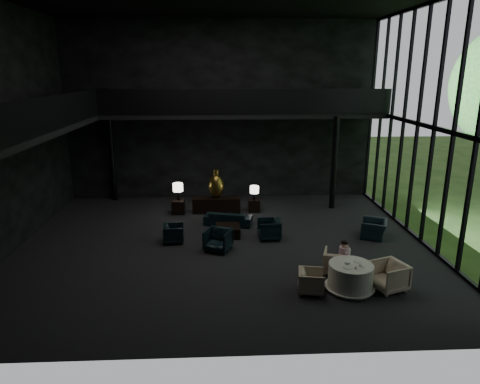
{
  "coord_description": "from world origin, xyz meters",
  "views": [
    {
      "loc": [
        -0.08,
        -13.71,
        5.78
      ],
      "look_at": [
        0.6,
        0.5,
        1.76
      ],
      "focal_mm": 32.0,
      "sensor_mm": 36.0,
      "label": 1
    }
  ],
  "objects_px": {
    "dining_chair_east": "(389,273)",
    "lounge_armchair_west": "(174,233)",
    "window_armchair": "(374,227)",
    "bronze_urn": "(216,186)",
    "side_table_right": "(254,205)",
    "dining_chair_north": "(337,261)",
    "dining_chair_west": "(311,282)",
    "dining_table": "(350,278)",
    "sofa": "(228,217)",
    "side_table_left": "(178,207)",
    "lounge_armchair_south": "(218,238)",
    "lounge_armchair_east": "(269,228)",
    "coffee_table": "(228,231)",
    "child": "(344,251)",
    "table_lamp_right": "(254,190)",
    "table_lamp_left": "(178,188)",
    "console": "(216,205)"
  },
  "relations": [
    {
      "from": "lounge_armchair_south",
      "to": "dining_table",
      "type": "height_order",
      "value": "lounge_armchair_south"
    },
    {
      "from": "bronze_urn",
      "to": "window_armchair",
      "type": "bearing_deg",
      "value": -29.29
    },
    {
      "from": "bronze_urn",
      "to": "child",
      "type": "xyz_separation_m",
      "value": [
        3.75,
        -6.06,
        -0.39
      ]
    },
    {
      "from": "window_armchair",
      "to": "bronze_urn",
      "type": "bearing_deg",
      "value": -96.5
    },
    {
      "from": "lounge_armchair_south",
      "to": "window_armchair",
      "type": "distance_m",
      "value": 5.69
    },
    {
      "from": "console",
      "to": "dining_chair_east",
      "type": "xyz_separation_m",
      "value": [
        4.73,
        -6.89,
        0.16
      ]
    },
    {
      "from": "table_lamp_right",
      "to": "dining_chair_east",
      "type": "bearing_deg",
      "value": -65.25
    },
    {
      "from": "lounge_armchair_east",
      "to": "dining_chair_west",
      "type": "xyz_separation_m",
      "value": [
        0.71,
        -3.89,
        -0.08
      ]
    },
    {
      "from": "table_lamp_left",
      "to": "child",
      "type": "distance_m",
      "value": 8.04
    },
    {
      "from": "bronze_urn",
      "to": "lounge_armchair_east",
      "type": "height_order",
      "value": "bronze_urn"
    },
    {
      "from": "dining_chair_north",
      "to": "dining_chair_west",
      "type": "distance_m",
      "value": 1.51
    },
    {
      "from": "window_armchair",
      "to": "child",
      "type": "relative_size",
      "value": 1.4
    },
    {
      "from": "bronze_urn",
      "to": "lounge_armchair_east",
      "type": "relative_size",
      "value": 1.51
    },
    {
      "from": "bronze_urn",
      "to": "dining_chair_east",
      "type": "xyz_separation_m",
      "value": [
        4.73,
        -6.98,
        -0.67
      ]
    },
    {
      "from": "dining_chair_east",
      "to": "side_table_left",
      "type": "bearing_deg",
      "value": -156.68
    },
    {
      "from": "side_table_left",
      "to": "dining_chair_west",
      "type": "bearing_deg",
      "value": -58.68
    },
    {
      "from": "lounge_armchair_south",
      "to": "coffee_table",
      "type": "height_order",
      "value": "lounge_armchair_south"
    },
    {
      "from": "coffee_table",
      "to": "lounge_armchair_south",
      "type": "bearing_deg",
      "value": -105.23
    },
    {
      "from": "side_table_right",
      "to": "lounge_armchair_west",
      "type": "relative_size",
      "value": 0.84
    },
    {
      "from": "bronze_urn",
      "to": "table_lamp_right",
      "type": "distance_m",
      "value": 1.62
    },
    {
      "from": "lounge_armchair_west",
      "to": "lounge_armchair_south",
      "type": "relative_size",
      "value": 0.75
    },
    {
      "from": "table_lamp_right",
      "to": "sofa",
      "type": "relative_size",
      "value": 0.39
    },
    {
      "from": "lounge_armchair_east",
      "to": "lounge_armchair_south",
      "type": "distance_m",
      "value": 2.06
    },
    {
      "from": "table_lamp_right",
      "to": "lounge_armchair_west",
      "type": "xyz_separation_m",
      "value": [
        -3.08,
        -3.12,
        -0.67
      ]
    },
    {
      "from": "table_lamp_right",
      "to": "window_armchair",
      "type": "xyz_separation_m",
      "value": [
        4.09,
        -3.0,
        -0.59
      ]
    },
    {
      "from": "table_lamp_right",
      "to": "dining_chair_west",
      "type": "height_order",
      "value": "table_lamp_right"
    },
    {
      "from": "window_armchair",
      "to": "coffee_table",
      "type": "xyz_separation_m",
      "value": [
        -5.26,
        0.39,
        -0.2
      ]
    },
    {
      "from": "table_lamp_right",
      "to": "dining_chair_north",
      "type": "bearing_deg",
      "value": -70.84
    },
    {
      "from": "lounge_armchair_south",
      "to": "dining_chair_north",
      "type": "relative_size",
      "value": 1.13
    },
    {
      "from": "side_table_right",
      "to": "window_armchair",
      "type": "relative_size",
      "value": 0.6
    },
    {
      "from": "dining_table",
      "to": "dining_chair_west",
      "type": "relative_size",
      "value": 2.18
    },
    {
      "from": "lounge_armchair_east",
      "to": "coffee_table",
      "type": "distance_m",
      "value": 1.52
    },
    {
      "from": "side_table_left",
      "to": "lounge_armchair_south",
      "type": "distance_m",
      "value": 4.31
    },
    {
      "from": "lounge_armchair_east",
      "to": "window_armchair",
      "type": "height_order",
      "value": "lounge_armchair_east"
    },
    {
      "from": "dining_chair_west",
      "to": "coffee_table",
      "type": "bearing_deg",
      "value": 37.16
    },
    {
      "from": "sofa",
      "to": "lounge_armchair_west",
      "type": "bearing_deg",
      "value": 54.36
    },
    {
      "from": "bronze_urn",
      "to": "lounge_armchair_east",
      "type": "xyz_separation_m",
      "value": [
        1.89,
        -3.15,
        -0.76
      ]
    },
    {
      "from": "dining_chair_east",
      "to": "lounge_armchair_west",
      "type": "bearing_deg",
      "value": -140.14
    },
    {
      "from": "bronze_urn",
      "to": "lounge_armchair_west",
      "type": "relative_size",
      "value": 1.87
    },
    {
      "from": "console",
      "to": "side_table_right",
      "type": "distance_m",
      "value": 1.6
    },
    {
      "from": "dining_table",
      "to": "window_armchair",
      "type": "bearing_deg",
      "value": 62.03
    },
    {
      "from": "table_lamp_right",
      "to": "lounge_armchair_west",
      "type": "height_order",
      "value": "table_lamp_right"
    },
    {
      "from": "bronze_urn",
      "to": "window_armchair",
      "type": "relative_size",
      "value": 1.34
    },
    {
      "from": "coffee_table",
      "to": "dining_chair_west",
      "type": "relative_size",
      "value": 1.38
    },
    {
      "from": "table_lamp_right",
      "to": "lounge_armchair_east",
      "type": "distance_m",
      "value": 3.04
    },
    {
      "from": "lounge_armchair_east",
      "to": "window_armchair",
      "type": "xyz_separation_m",
      "value": [
        3.8,
        -0.04,
        -0.01
      ]
    },
    {
      "from": "coffee_table",
      "to": "dining_chair_north",
      "type": "xyz_separation_m",
      "value": [
        3.16,
        -3.11,
        0.19
      ]
    },
    {
      "from": "table_lamp_left",
      "to": "table_lamp_right",
      "type": "xyz_separation_m",
      "value": [
        3.2,
        -0.12,
        -0.1
      ]
    },
    {
      "from": "bronze_urn",
      "to": "side_table_left",
      "type": "distance_m",
      "value": 1.82
    },
    {
      "from": "side_table_left",
      "to": "sofa",
      "type": "bearing_deg",
      "value": -35.44
    }
  ]
}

